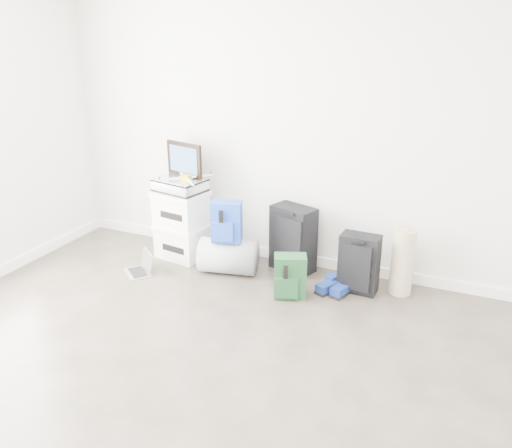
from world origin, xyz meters
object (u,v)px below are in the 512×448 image
at_px(boxes_stack, 182,224).
at_px(duffel_bag, 228,256).
at_px(briefcase, 180,185).
at_px(large_suitcase, 293,239).
at_px(laptop, 141,268).
at_px(carry_on, 359,264).

xyz_separation_m(boxes_stack, duffel_bag, (0.58, -0.15, -0.18)).
bearing_deg(duffel_bag, boxes_stack, 154.17).
relative_size(boxes_stack, briefcase, 1.52).
xyz_separation_m(large_suitcase, laptop, (-1.27, -0.64, -0.27)).
relative_size(boxes_stack, duffel_bag, 1.29).
distance_m(boxes_stack, duffel_bag, 0.63).
xyz_separation_m(briefcase, duffel_bag, (0.58, -0.15, -0.58)).
bearing_deg(boxes_stack, large_suitcase, 16.51).
xyz_separation_m(briefcase, carry_on, (1.78, -0.02, -0.49)).
relative_size(boxes_stack, laptop, 1.99).
bearing_deg(briefcase, boxes_stack, -79.01).
bearing_deg(boxes_stack, carry_on, 8.06).
xyz_separation_m(carry_on, laptop, (-1.94, -0.47, -0.21)).
bearing_deg(large_suitcase, laptop, -134.06).
distance_m(briefcase, duffel_bag, 0.84).
relative_size(briefcase, large_suitcase, 0.72).
xyz_separation_m(duffel_bag, large_suitcase, (0.53, 0.30, 0.15)).
bearing_deg(carry_on, boxes_stack, -178.76).
bearing_deg(laptop, large_suitcase, 65.56).
height_order(large_suitcase, laptop, large_suitcase).
bearing_deg(briefcase, laptop, -97.41).
xyz_separation_m(briefcase, laptop, (-0.16, -0.49, -0.70)).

